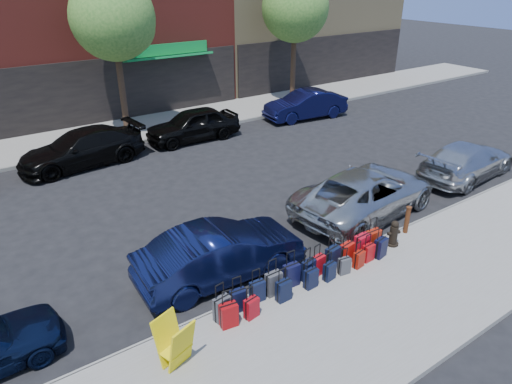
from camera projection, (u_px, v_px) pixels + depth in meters
ground at (214, 213)px, 15.56m from camera, size 120.00×120.00×0.00m
sidewalk_near at (352, 319)px, 10.72m from camera, size 60.00×4.00×0.15m
sidewalk_far at (115, 133)px, 22.92m from camera, size 60.00×4.00×0.15m
curb_near at (297, 276)px, 12.22m from camera, size 60.00×0.08×0.15m
curb_far at (129, 144)px, 21.43m from camera, size 60.00×0.08×0.15m
tree_center at (116, 20)px, 20.53m from camera, size 3.80×3.80×7.27m
tree_right at (297, 10)px, 25.89m from camera, size 3.80×3.80×7.27m
suitcase_front_0 at (222, 308)px, 10.49m from camera, size 0.43×0.27×0.97m
suitcase_front_1 at (238, 300)px, 10.77m from camera, size 0.40×0.24×0.93m
suitcase_front_2 at (257, 291)px, 11.09m from camera, size 0.38×0.22×0.89m
suitcase_front_3 at (274, 283)px, 11.31m from camera, size 0.41×0.23×1.00m
suitcase_front_4 at (291, 275)px, 11.62m from camera, size 0.43×0.25×1.00m
suitcase_front_5 at (308, 270)px, 11.84m from camera, size 0.42×0.28×0.93m
suitcase_front_6 at (318, 265)px, 12.06m from camera, size 0.39×0.25×0.89m
suitcase_front_7 at (333, 258)px, 12.31m from camera, size 0.45×0.29×1.02m
suitcase_front_8 at (347, 253)px, 12.53m from camera, size 0.43×0.28×0.97m
suitcase_front_9 at (362, 246)px, 12.81m from camera, size 0.46×0.27×1.08m
suitcase_front_10 at (373, 240)px, 13.09m from camera, size 0.44×0.25×1.04m
suitcase_back_0 at (229, 315)px, 10.29m from camera, size 0.43×0.29×0.95m
suitcase_back_1 at (251, 308)px, 10.57m from camera, size 0.37×0.25×0.83m
suitcase_back_3 at (284, 290)px, 11.12m from camera, size 0.38×0.22×0.89m
suitcase_back_5 at (311, 278)px, 11.57m from camera, size 0.37×0.23×0.85m
suitcase_back_6 at (329, 271)px, 11.87m from camera, size 0.36×0.24×0.80m
suitcase_back_7 at (344, 266)px, 12.11m from camera, size 0.34×0.23×0.76m
suitcase_back_8 at (359, 259)px, 12.38m from camera, size 0.35×0.23×0.77m
suitcase_back_9 at (368, 253)px, 12.64m from camera, size 0.35×0.21×0.81m
suitcase_back_10 at (381, 248)px, 12.80m from camera, size 0.42×0.29×0.92m
fire_hydrant at (394, 234)px, 13.33m from camera, size 0.41×0.36×0.80m
bollard at (407, 219)px, 13.91m from camera, size 0.16×0.16×0.89m
display_rack at (175, 343)px, 9.20m from camera, size 0.79×0.83×1.10m
car_near_1 at (221, 253)px, 12.01m from camera, size 4.60×1.75×1.50m
car_near_2 at (366, 192)px, 15.23m from camera, size 5.82×3.22×1.54m
car_near_3 at (467, 161)px, 17.93m from camera, size 5.02×2.38×1.41m
car_far_1 at (82, 148)px, 19.04m from camera, size 5.35×2.60×1.50m
car_far_2 at (193, 125)px, 21.89m from camera, size 4.57×1.93×1.54m
car_far_3 at (305, 105)px, 25.12m from camera, size 4.81×2.18×1.53m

